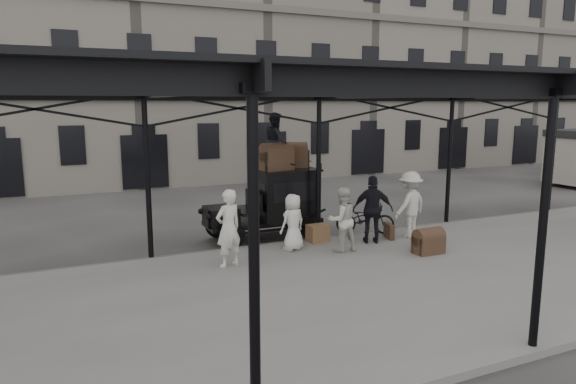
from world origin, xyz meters
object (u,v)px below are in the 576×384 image
Objects in this scene: porter_left at (228,228)px; porter_official at (373,210)px; steamer_trunk_platform at (428,243)px; steamer_trunk_roof_near at (276,159)px; bicycle at (365,219)px; taxi at (276,200)px.

porter_left is 4.52m from porter_official.
porter_official is at bearing 116.20° from steamer_trunk_platform.
steamer_trunk_roof_near is (2.32, 2.39, 1.40)m from porter_left.
porter_left is 5.12m from bicycle.
porter_left is at bearing 134.79° from bicycle.
taxi reaches higher than porter_left.
steamer_trunk_platform is at bearing -60.78° from steamer_trunk_roof_near.
porter_official is 2.08× the size of steamer_trunk_roof_near.
porter_official is 1.87m from steamer_trunk_platform.
taxi is 1.35m from steamer_trunk_roof_near.
porter_official is (2.10, -2.26, -0.06)m from taxi.
taxi is at bearing 61.31° from steamer_trunk_roof_near.
porter_official is 3.28m from steamer_trunk_roof_near.
porter_official is at bearing -172.79° from bicycle.
taxi is at bearing -20.58° from porter_official.
porter_left is at bearing 166.72° from steamer_trunk_platform.
bicycle is 3.37m from steamer_trunk_roof_near.
taxi reaches higher than steamer_trunk_platform.
porter_left is at bearing 31.32° from porter_official.
taxi is 1.84× the size of porter_official.
steamer_trunk_roof_near is at bearing -16.18° from porter_official.
porter_official is at bearing 166.91° from porter_left.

